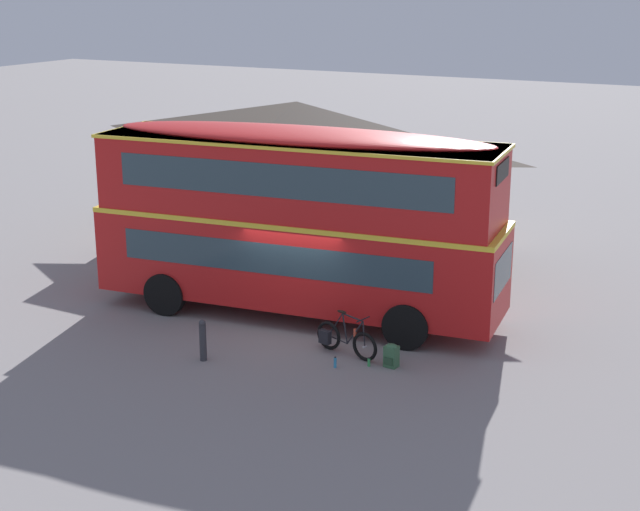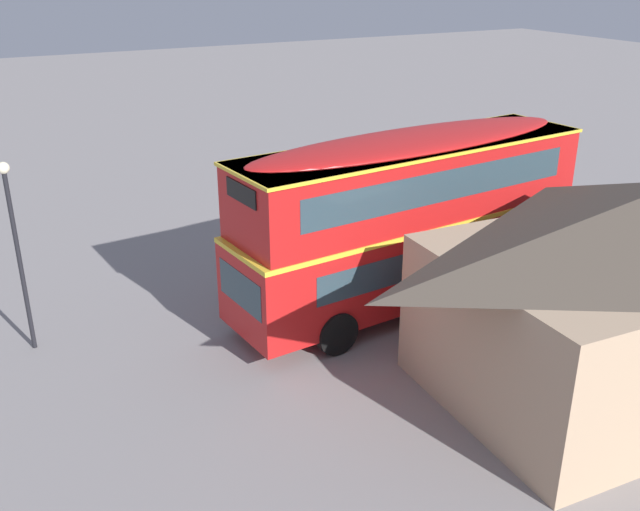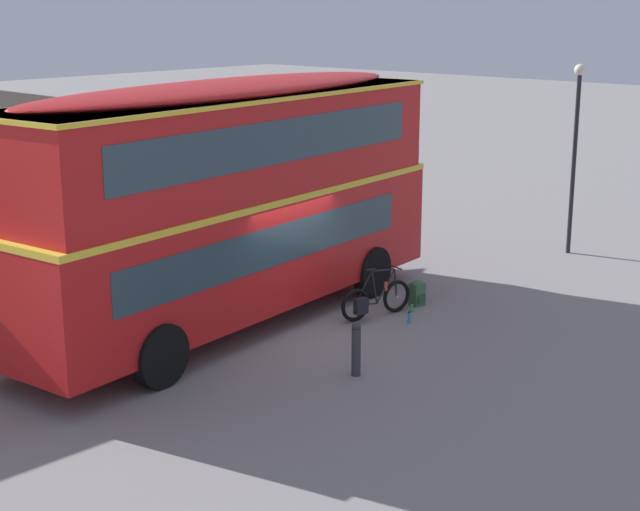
% 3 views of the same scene
% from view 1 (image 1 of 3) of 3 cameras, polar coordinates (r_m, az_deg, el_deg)
% --- Properties ---
extents(ground_plane, '(120.00, 120.00, 0.00)m').
position_cam_1_polar(ground_plane, '(23.18, -1.08, -4.37)').
color(ground_plane, gray).
extents(double_decker_bus, '(10.48, 3.53, 4.79)m').
position_cam_1_polar(double_decker_bus, '(23.22, -1.34, 2.50)').
color(double_decker_bus, black).
rests_on(double_decker_bus, ground).
extents(touring_bicycle, '(1.70, 0.58, 1.04)m').
position_cam_1_polar(touring_bicycle, '(21.41, 1.46, -5.10)').
color(touring_bicycle, black).
rests_on(touring_bicycle, ground).
extents(backpack_on_ground, '(0.32, 0.32, 0.53)m').
position_cam_1_polar(backpack_on_ground, '(20.85, 4.36, -6.05)').
color(backpack_on_ground, '#386642').
rests_on(backpack_on_ground, ground).
extents(water_bottle_blue_sports, '(0.07, 0.07, 0.26)m').
position_cam_1_polar(water_bottle_blue_sports, '(20.81, 0.93, -6.51)').
color(water_bottle_blue_sports, '#338CBF').
rests_on(water_bottle_blue_sports, ground).
extents(water_bottle_green_metal, '(0.06, 0.06, 0.21)m').
position_cam_1_polar(water_bottle_green_metal, '(20.91, 2.99, -6.48)').
color(water_bottle_green_metal, green).
rests_on(water_bottle_green_metal, ground).
extents(pub_building, '(11.06, 6.26, 4.63)m').
position_cam_1_polar(pub_building, '(29.48, -1.40, 4.96)').
color(pub_building, tan).
rests_on(pub_building, ground).
extents(kerb_bollard, '(0.16, 0.16, 0.97)m').
position_cam_1_polar(kerb_bollard, '(21.21, -7.13, -5.09)').
color(kerb_bollard, '#333338').
rests_on(kerb_bollard, ground).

